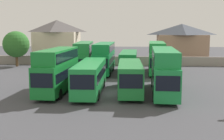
{
  "coord_description": "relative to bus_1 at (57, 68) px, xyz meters",
  "views": [
    {
      "loc": [
        2.63,
        -31.48,
        7.05
      ],
      "look_at": [
        0.0,
        3.0,
        2.17
      ],
      "focal_mm": 46.18,
      "sensor_mm": 36.0,
      "label": 1
    }
  ],
  "objects": [
    {
      "name": "house_terrace_left",
      "position": [
        -9.16,
        34.05,
        1.93
      ],
      "size": [
        9.93,
        8.16,
        9.18
      ],
      "color": "beige",
      "rests_on": "ground"
    },
    {
      "name": "bus_4",
      "position": [
        11.8,
        0.2,
        0.02
      ],
      "size": [
        2.95,
        11.83,
        4.93
      ],
      "rotation": [
        0.0,
        0.0,
        -1.61
      ],
      "color": "#1C8940",
      "rests_on": "ground"
    },
    {
      "name": "ground",
      "position": [
        5.87,
        18.2,
        -2.76
      ],
      "size": [
        140.0,
        140.0,
        0.0
      ],
      "primitive_type": "plane",
      "color": "#424247"
    },
    {
      "name": "bus_5",
      "position": [
        0.42,
        14.94,
        0.05
      ],
      "size": [
        3.33,
        11.57,
        4.99
      ],
      "rotation": [
        0.0,
        0.0,
        -1.49
      ],
      "color": "#1F7C3A",
      "rests_on": "ground"
    },
    {
      "name": "house_terrace_centre",
      "position": [
        19.18,
        34.81,
        1.47
      ],
      "size": [
        11.12,
        7.89,
        8.29
      ],
      "color": "#9E7A60",
      "rests_on": "ground"
    },
    {
      "name": "depot_boundary_wall",
      "position": [
        5.87,
        25.16,
        -1.86
      ],
      "size": [
        56.0,
        0.5,
        1.8
      ],
      "primitive_type": "cube",
      "color": "gray",
      "rests_on": "ground"
    },
    {
      "name": "bus_7",
      "position": [
        7.67,
        15.09,
        -0.78
      ],
      "size": [
        2.76,
        11.55,
        3.47
      ],
      "rotation": [
        0.0,
        0.0,
        -1.59
      ],
      "color": "#177E37",
      "rests_on": "ground"
    },
    {
      "name": "bus_2",
      "position": [
        3.68,
        0.15,
        -0.8
      ],
      "size": [
        2.84,
        11.68,
        3.42
      ],
      "rotation": [
        0.0,
        0.0,
        -1.55
      ],
      "color": "#1D8C3D",
      "rests_on": "ground"
    },
    {
      "name": "tree_left_of_lot",
      "position": [
        -13.94,
        22.16,
        1.48
      ],
      "size": [
        5.0,
        5.0,
        6.75
      ],
      "color": "brown",
      "rests_on": "ground"
    },
    {
      "name": "bus_8",
      "position": [
        12.16,
        15.38,
        0.07
      ],
      "size": [
        2.99,
        11.09,
        5.02
      ],
      "rotation": [
        0.0,
        0.0,
        -1.62
      ],
      "color": "#1F8B3B",
      "rests_on": "ground"
    },
    {
      "name": "bus_6",
      "position": [
        3.71,
        14.99,
        -0.02
      ],
      "size": [
        2.72,
        11.63,
        4.86
      ],
      "rotation": [
        0.0,
        0.0,
        -1.58
      ],
      "color": "#15823E",
      "rests_on": "ground"
    },
    {
      "name": "bus_3",
      "position": [
        8.1,
        0.39,
        -0.82
      ],
      "size": [
        2.84,
        10.38,
        3.38
      ],
      "rotation": [
        0.0,
        0.0,
        -1.54
      ],
      "color": "#1C7D34",
      "rests_on": "ground"
    },
    {
      "name": "bus_1",
      "position": [
        0.0,
        0.0,
        0.0
      ],
      "size": [
        2.78,
        10.33,
        4.89
      ],
      "rotation": [
        0.0,
        0.0,
        -1.6
      ],
      "color": "#187C2F",
      "rests_on": "ground"
    }
  ]
}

